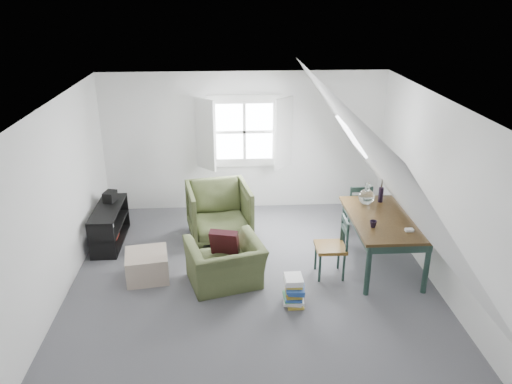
{
  "coord_description": "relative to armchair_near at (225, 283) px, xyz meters",
  "views": [
    {
      "loc": [
        -0.3,
        -5.82,
        3.8
      ],
      "look_at": [
        0.08,
        0.6,
        1.16
      ],
      "focal_mm": 35.0,
      "sensor_mm": 36.0,
      "label": 1
    }
  ],
  "objects": [
    {
      "name": "dining_chair_near",
      "position": [
        1.51,
        0.14,
        0.46
      ],
      "size": [
        0.41,
        0.41,
        0.88
      ],
      "rotation": [
        0.0,
        0.0,
        -1.62
      ],
      "color": "brown",
      "rests_on": "floor"
    },
    {
      "name": "cup",
      "position": [
        2.02,
        0.04,
        0.79
      ],
      "size": [
        0.12,
        0.12,
        0.09
      ],
      "primitive_type": "imported",
      "rotation": [
        0.0,
        0.0,
        0.26
      ],
      "color": "black",
      "rests_on": "dining_table"
    },
    {
      "name": "dining_table",
      "position": [
        2.27,
        0.34,
        0.69
      ],
      "size": [
        0.95,
        1.59,
        0.79
      ],
      "rotation": [
        0.0,
        0.0,
        0.0
      ],
      "color": "#352512",
      "rests_on": "floor"
    },
    {
      "name": "skylight",
      "position": [
        1.92,
        1.18,
        1.75
      ],
      "size": [
        0.35,
        0.75,
        0.47
      ],
      "primitive_type": "cube",
      "rotation": [
        0.0,
        0.95,
        0.0
      ],
      "color": "white",
      "rests_on": "slope_right"
    },
    {
      "name": "dormer_window",
      "position": [
        0.37,
        2.56,
        1.45
      ],
      "size": [
        1.71,
        0.35,
        1.3
      ],
      "color": "white",
      "rests_on": "wall_back"
    },
    {
      "name": "armchair_far",
      "position": [
        -0.09,
        1.42,
        0.0
      ],
      "size": [
        1.12,
        1.15,
        0.9
      ],
      "primitive_type": "imported",
      "rotation": [
        0.0,
        0.0,
        0.18
      ],
      "color": "#434D28",
      "rests_on": "floor"
    },
    {
      "name": "wall_left",
      "position": [
        -2.13,
        -0.12,
        1.25
      ],
      "size": [
        0.0,
        5.5,
        5.5
      ],
      "primitive_type": "plane",
      "rotation": [
        1.57,
        0.0,
        1.57
      ],
      "color": "white",
      "rests_on": "ground"
    },
    {
      "name": "ceiling",
      "position": [
        0.37,
        -0.12,
        2.5
      ],
      "size": [
        5.5,
        5.5,
        0.0
      ],
      "primitive_type": "plane",
      "rotation": [
        3.14,
        0.0,
        0.0
      ],
      "color": "white",
      "rests_on": "wall_back"
    },
    {
      "name": "throw_pillow",
      "position": [
        0.0,
        0.15,
        0.56
      ],
      "size": [
        0.43,
        0.31,
        0.4
      ],
      "primitive_type": "cube",
      "rotation": [
        0.31,
        0.0,
        -0.24
      ],
      "color": "#380F15",
      "rests_on": "armchair_near"
    },
    {
      "name": "slope_right",
      "position": [
        1.92,
        -0.12,
        1.78
      ],
      "size": [
        3.19,
        5.5,
        4.48
      ],
      "primitive_type": "plane",
      "rotation": [
        0.0,
        -2.19,
        0.0
      ],
      "color": "white",
      "rests_on": "wall_right"
    },
    {
      "name": "paper_box",
      "position": [
        2.47,
        -0.11,
        0.81
      ],
      "size": [
        0.11,
        0.07,
        0.04
      ],
      "primitive_type": "cube",
      "rotation": [
        0.0,
        0.0,
        0.01
      ],
      "color": "white",
      "rests_on": "dining_table"
    },
    {
      "name": "wall_right",
      "position": [
        2.87,
        -0.12,
        1.25
      ],
      "size": [
        0.0,
        5.5,
        5.5
      ],
      "primitive_type": "plane",
      "rotation": [
        1.57,
        0.0,
        -1.57
      ],
      "color": "white",
      "rests_on": "ground"
    },
    {
      "name": "wall_back",
      "position": [
        0.37,
        2.63,
        1.25
      ],
      "size": [
        5.0,
        0.0,
        5.0
      ],
      "primitive_type": "plane",
      "rotation": [
        1.57,
        0.0,
        0.0
      ],
      "color": "white",
      "rests_on": "ground"
    },
    {
      "name": "ottoman",
      "position": [
        -1.09,
        0.23,
        0.19
      ],
      "size": [
        0.66,
        0.66,
        0.38
      ],
      "primitive_type": "cube",
      "rotation": [
        0.0,
        0.0,
        0.16
      ],
      "color": "tan",
      "rests_on": "floor"
    },
    {
      "name": "dining_chair_far",
      "position": [
        2.18,
        1.42,
        0.46
      ],
      "size": [
        0.42,
        0.42,
        0.88
      ],
      "rotation": [
        0.0,
        0.0,
        3.18
      ],
      "color": "brown",
      "rests_on": "floor"
    },
    {
      "name": "magazine_stack",
      "position": [
        0.88,
        -0.54,
        0.2
      ],
      "size": [
        0.29,
        0.35,
        0.39
      ],
      "rotation": [
        0.0,
        0.0,
        -0.09
      ],
      "color": "#B29933",
      "rests_on": "floor"
    },
    {
      "name": "vase_twigs",
      "position": [
        2.37,
        0.89,
        0.92
      ],
      "size": [
        0.07,
        0.08,
        0.57
      ],
      "rotation": [
        0.0,
        0.0,
        -0.17
      ],
      "color": "black",
      "rests_on": "dining_table"
    },
    {
      "name": "media_shelf",
      "position": [
        -1.83,
        1.3,
        0.27
      ],
      "size": [
        0.4,
        1.19,
        0.61
      ],
      "rotation": [
        0.0,
        0.0,
        -0.06
      ],
      "color": "black",
      "rests_on": "floor"
    },
    {
      "name": "demijohn",
      "position": [
        2.12,
        0.79,
        0.93
      ],
      "size": [
        0.24,
        0.24,
        0.33
      ],
      "rotation": [
        0.0,
        0.0,
        0.16
      ],
      "color": "silver",
      "rests_on": "dining_table"
    },
    {
      "name": "electronics_box",
      "position": [
        -1.83,
        1.59,
        0.68
      ],
      "size": [
        0.21,
        0.26,
        0.18
      ],
      "primitive_type": "cube",
      "rotation": [
        0.0,
        0.0,
        -0.24
      ],
      "color": "black",
      "rests_on": "media_shelf"
    },
    {
      "name": "armchair_near",
      "position": [
        0.0,
        0.0,
        0.0
      ],
      "size": [
        1.17,
        1.09,
        0.63
      ],
      "primitive_type": "imported",
      "rotation": [
        0.0,
        0.0,
        3.42
      ],
      "color": "#434D28",
      "rests_on": "floor"
    },
    {
      "name": "slope_left",
      "position": [
        -1.18,
        -0.12,
        1.78
      ],
      "size": [
        3.19,
        5.5,
        4.48
      ],
      "primitive_type": "plane",
      "rotation": [
        0.0,
        2.19,
        0.0
      ],
      "color": "white",
      "rests_on": "wall_left"
    },
    {
      "name": "wall_front",
      "position": [
        0.37,
        -2.87,
        1.25
      ],
      "size": [
        5.0,
        0.0,
        5.0
      ],
      "primitive_type": "plane",
      "rotation": [
        -1.57,
        0.0,
        0.0
      ],
      "color": "white",
      "rests_on": "ground"
    },
    {
      "name": "floor",
      "position": [
        0.37,
        -0.12,
        0.0
      ],
      "size": [
        5.5,
        5.5,
        0.0
      ],
      "primitive_type": "plane",
      "color": "#525258",
      "rests_on": "ground"
    }
  ]
}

